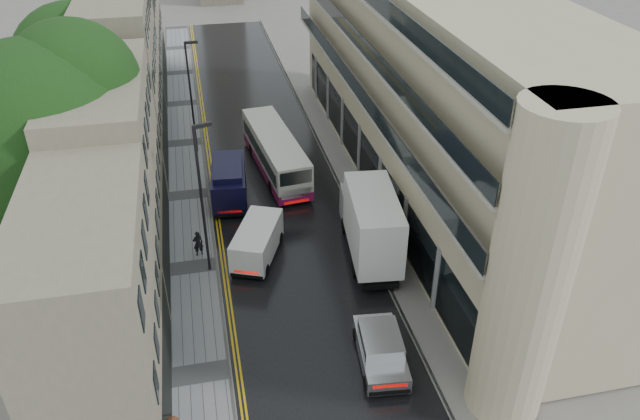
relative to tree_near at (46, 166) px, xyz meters
name	(u,v)px	position (x,y,z in m)	size (l,w,h in m)	color
road	(274,187)	(12.50, 7.50, -6.94)	(9.00, 85.00, 0.02)	black
left_sidewalk	(189,195)	(6.65, 7.50, -6.89)	(2.70, 85.00, 0.12)	gray
right_sidewalk	(348,178)	(17.90, 7.50, -6.89)	(1.80, 85.00, 0.12)	slate
old_shop_row	(122,104)	(3.05, 10.00, -0.95)	(4.50, 56.00, 12.00)	gray
modern_block	(429,89)	(22.80, 6.00, 0.05)	(8.00, 40.00, 14.00)	#BDAF8D
tree_near	(46,166)	(0.00, 0.00, 0.00)	(10.56, 10.56, 13.89)	black
tree_far	(82,88)	(0.30, 13.00, -0.72)	(9.24, 9.24, 12.46)	black
cream_bus	(271,174)	(12.25, 6.72, -5.48)	(2.41, 10.61, 2.89)	silver
white_lorry	(355,243)	(15.49, -3.37, -4.73)	(2.51, 8.37, 4.39)	white
silver_hatchback	(367,375)	(13.92, -11.51, -6.08)	(1.97, 4.50, 1.69)	#BBBBC0
white_van	(234,256)	(8.92, -1.62, -5.87)	(2.00, 4.66, 2.11)	white
navy_van	(213,196)	(8.23, 4.79, -5.53)	(2.19, 5.48, 2.79)	black
pedestrian	(198,243)	(7.02, 0.31, -6.02)	(0.59, 0.39, 1.62)	black
lamp_post_near	(202,203)	(7.54, -1.23, -2.39)	(1.00, 0.22, 8.87)	black
lamp_post_far	(191,99)	(7.52, 14.08, -2.57)	(0.96, 0.21, 8.51)	black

